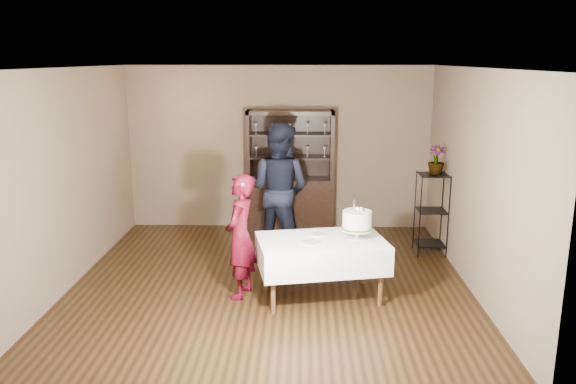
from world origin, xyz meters
The scene contains 14 objects.
floor centered at (0.00, 0.00, 0.00)m, with size 5.00×5.00×0.00m, color black.
ceiling centered at (0.00, 0.00, 2.70)m, with size 5.00×5.00×0.00m, color silver.
back_wall centered at (0.00, 2.50, 1.35)m, with size 5.00×0.02×2.70m, color #76674C.
wall_left centered at (-2.50, 0.00, 1.35)m, with size 0.02×5.00×2.70m, color #76674C.
wall_right centered at (2.50, 0.00, 1.35)m, with size 0.02×5.00×2.70m, color #76674C.
china_hutch centered at (0.20, 2.25, 0.66)m, with size 1.40×0.48×2.00m.
plant_etagere centered at (2.28, 1.20, 0.65)m, with size 0.42×0.42×1.20m.
cake_table centered at (0.63, -0.45, 0.56)m, with size 1.62×1.18×0.74m.
woman centered at (-0.33, -0.40, 0.75)m, with size 0.55×0.36×1.50m, color #37050E.
man centered at (0.06, 1.16, 0.96)m, with size 0.94×0.73×1.93m, color black.
cake centered at (1.05, -0.39, 0.95)m, with size 0.38×0.38×0.53m.
plate_near centered at (0.51, -0.58, 0.74)m, with size 0.22×0.22×0.01m, color beige.
plate_far centered at (0.60, -0.28, 0.74)m, with size 0.18×0.18×0.01m, color beige.
potted_plant centered at (2.31, 1.23, 1.39)m, with size 0.23×0.23×0.41m, color #46602D.
Camera 1 is at (0.42, -6.73, 2.81)m, focal length 35.00 mm.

